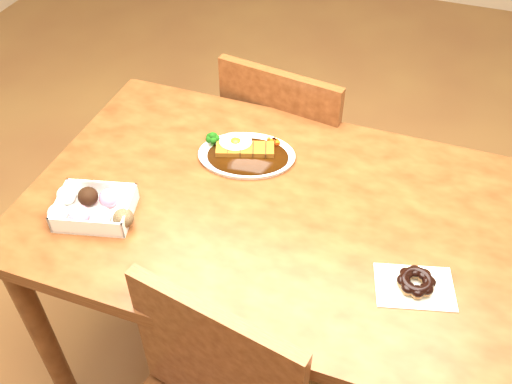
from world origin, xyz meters
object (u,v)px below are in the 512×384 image
(table, at_px, (265,231))
(donut_box, at_px, (93,207))
(chair_far, at_px, (292,152))
(katsu_curry_plate, at_px, (245,153))
(pon_de_ring, at_px, (416,282))

(table, relative_size, donut_box, 5.41)
(donut_box, bearing_deg, chair_far, 67.00)
(chair_far, bearing_deg, donut_box, 75.32)
(katsu_curry_plate, xyz_separation_m, donut_box, (-0.27, -0.34, 0.01))
(donut_box, relative_size, pon_de_ring, 1.14)
(table, height_order, donut_box, donut_box)
(chair_far, bearing_deg, pon_de_ring, 133.62)
(table, bearing_deg, donut_box, -155.23)
(chair_far, relative_size, donut_box, 3.92)
(table, height_order, pon_de_ring, pon_de_ring)
(table, xyz_separation_m, chair_far, (-0.08, 0.54, -0.17))
(katsu_curry_plate, bearing_deg, pon_de_ring, -29.89)
(table, distance_m, donut_box, 0.44)
(table, relative_size, pon_de_ring, 6.15)
(katsu_curry_plate, bearing_deg, chair_far, 85.20)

